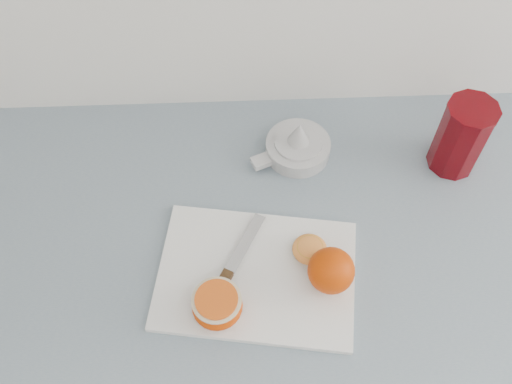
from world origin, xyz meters
TOP-DOWN VIEW (x-y plane):
  - counter at (-0.17, 1.70)m, footprint 2.48×0.64m
  - cutting_board at (-0.33, 1.59)m, footprint 0.36×0.29m
  - whole_orange at (-0.21, 1.58)m, footprint 0.08×0.08m
  - half_orange at (-0.40, 1.53)m, footprint 0.08×0.08m
  - squeezed_shell at (-0.24, 1.63)m, footprint 0.06×0.06m
  - paring_knife at (-0.39, 1.57)m, footprint 0.12×0.20m
  - citrus_juicer at (-0.24, 1.86)m, footprint 0.16×0.13m
  - red_tumbler at (0.05, 1.82)m, footprint 0.09×0.09m

SIDE VIEW (x-z plane):
  - counter at x=-0.17m, z-range 0.00..0.89m
  - cutting_board at x=-0.33m, z-range 0.89..0.90m
  - paring_knife at x=-0.39m, z-range 0.90..0.92m
  - citrus_juicer at x=-0.24m, z-range 0.87..0.96m
  - squeezed_shell at x=-0.24m, z-range 0.90..0.93m
  - half_orange at x=-0.40m, z-range 0.90..0.95m
  - whole_orange at x=-0.21m, z-range 0.90..0.98m
  - red_tumbler at x=0.05m, z-range 0.88..1.04m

